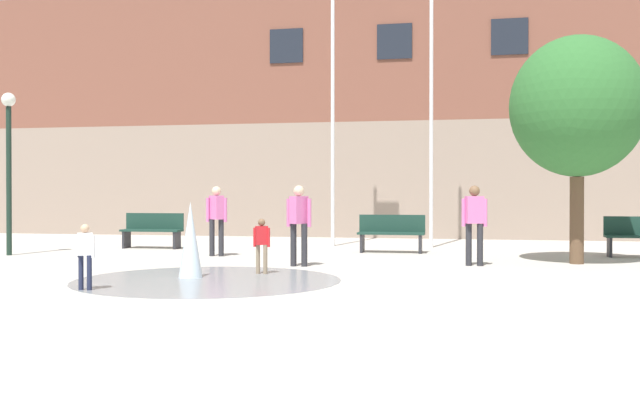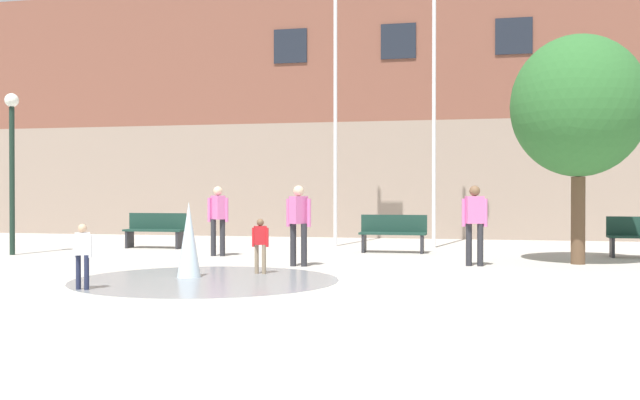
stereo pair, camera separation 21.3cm
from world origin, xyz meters
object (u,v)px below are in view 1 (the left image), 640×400
Objects in this scene: flagpole_left at (334,76)px; child_running at (85,251)px; lamp_post_left_lane at (9,149)px; street_tree_near_building at (577,107)px; child_with_pink_shirt at (262,242)px; park_bench_far_left at (153,230)px; park_bench_under_left_flagpole at (391,233)px; adult_in_red at (474,219)px; flagpole_right at (432,73)px; adult_watching at (217,215)px; adult_near_bench at (299,219)px.

child_running is at bearing -101.03° from flagpole_left.
lamp_post_left_lane is 0.81× the size of street_tree_near_building.
child_running is (-1.95, -2.66, 0.00)m from child_with_pink_shirt.
park_bench_under_left_flagpole is at bearing -0.79° from park_bench_far_left.
park_bench_far_left is 1.01× the size of adult_in_red.
flagpole_right is (2.58, 7.02, 4.01)m from child_with_pink_shirt.
park_bench_far_left is at bearing -177.24° from adult_watching.
park_bench_under_left_flagpole is at bearing -169.71° from adult_near_bench.
park_bench_under_left_flagpole is at bearing -114.56° from flagpole_right.
park_bench_under_left_flagpole is 1.62× the size of child_with_pink_shirt.
adult_in_red is 1.61× the size of child_running.
adult_near_bench is 6.10m from street_tree_near_building.
lamp_post_left_lane reaches higher than adult_near_bench.
child_running is at bearing 23.73° from child_with_pink_shirt.
child_running is at bearing -48.22° from adult_watching.
street_tree_near_building reaches higher than adult_near_bench.
park_bench_under_left_flagpole is at bearing 16.78° from lamp_post_left_lane.
adult_in_red is 6.09m from flagpole_right.
street_tree_near_building reaches higher than adult_in_red.
street_tree_near_building is at bearing -26.49° from park_bench_under_left_flagpole.
flagpole_right reaches higher than adult_near_bench.
park_bench_under_left_flagpole is 0.34× the size of street_tree_near_building.
child_with_pink_shirt is 8.08m from flagpole_left.
flagpole_right is 1.87× the size of street_tree_near_building.
child_running is 10.65m from flagpole_left.
child_with_pink_shirt is at bearing -17.57° from adult_watching.
adult_in_red reaches higher than park_bench_far_left.
adult_in_red is 3.16m from street_tree_near_building.
flagpole_right is at bearing -171.02° from adult_near_bench.
adult_watching is (-3.78, -1.82, 0.45)m from park_bench_under_left_flagpole.
adult_watching is 3.03m from adult_near_bench.
child_running is at bearing 21.87° from adult_in_red.
adult_in_red is 7.07m from flagpole_left.
child_with_pink_shirt is at bearing -151.24° from street_tree_near_building.
street_tree_near_building is at bearing 2.65° from lamp_post_left_lane.
child_with_pink_shirt is 0.62× the size of adult_watching.
adult_watching reaches higher than park_bench_under_left_flagpole.
lamp_post_left_lane is (-7.16, 1.11, 1.53)m from adult_near_bench.
flagpole_right reaches higher than street_tree_near_building.
street_tree_near_building is (5.41, 1.69, 2.26)m from adult_near_bench.
park_bench_far_left is 10.79m from street_tree_near_building.
adult_in_red reaches higher than child_with_pink_shirt.
flagpole_left is (2.00, 3.70, 3.65)m from adult_watching.
flagpole_right reaches higher than park_bench_under_left_flagpole.
park_bench_under_left_flagpole is 3.51m from adult_in_red.
adult_near_bench is (-1.40, -3.69, 0.45)m from park_bench_under_left_flagpole.
street_tree_near_building is (12.56, 0.58, 0.73)m from lamp_post_left_lane.
lamp_post_left_lane is at bearing -154.66° from flagpole_right.
flagpole_right reaches higher than child_running.
child_with_pink_shirt is 0.26× the size of lamp_post_left_lane.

